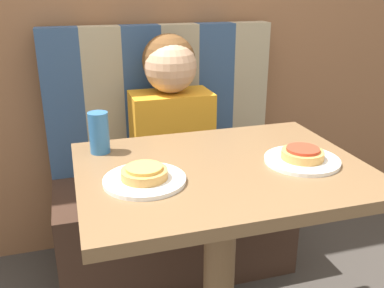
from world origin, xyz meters
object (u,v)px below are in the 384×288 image
Objects in this scene: pizza_left at (144,173)px; drinking_cup at (99,133)px; plate_left at (145,180)px; person at (171,106)px; pizza_right at (303,154)px; plate_right at (302,160)px.

drinking_cup is at bearing 110.12° from pizza_left.
pizza_left is at bearing -69.88° from drinking_cup.
person is at bearing 70.26° from plate_left.
drinking_cup is (-0.56, 0.25, 0.04)m from pizza_right.
person reaches higher than drinking_cup.
pizza_left is (-0.23, -0.65, 0.01)m from person.
person is 0.52m from drinking_cup.
drinking_cup reaches higher than plate_right.
person reaches higher than pizza_left.
plate_left is 1.77× the size of pizza_left.
drinking_cup is (-0.33, -0.40, 0.05)m from person.
person is 4.88× the size of drinking_cup.
pizza_right is 0.62m from drinking_cup.
person is 0.70m from pizza_right.
plate_right is at bearing -70.26° from person.
person reaches higher than plate_left.
plate_right is (0.23, -0.65, -0.01)m from person.
pizza_right is (-0.00, -0.00, 0.02)m from plate_right.
drinking_cup is (-0.56, 0.25, 0.06)m from plate_right.
person is at bearing 109.74° from pizza_right.
drinking_cup reaches higher than plate_left.
drinking_cup reaches higher than pizza_left.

